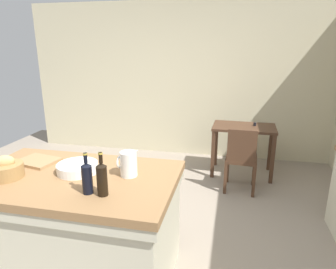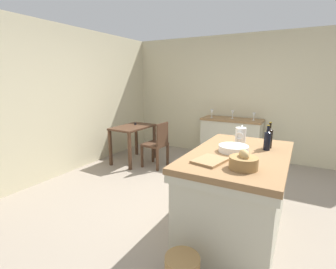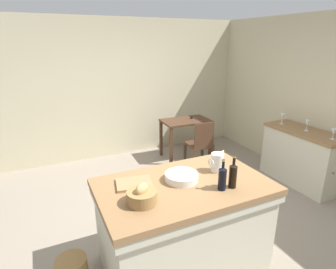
{
  "view_description": "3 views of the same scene",
  "coord_description": "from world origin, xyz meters",
  "px_view_note": "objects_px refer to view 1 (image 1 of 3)",
  "views": [
    {
      "loc": [
        0.92,
        -2.53,
        1.88
      ],
      "look_at": [
        0.23,
        0.63,
        0.92
      ],
      "focal_mm": 31.88,
      "sensor_mm": 36.0,
      "label": 1
    },
    {
      "loc": [
        -2.85,
        -1.16,
        1.69
      ],
      "look_at": [
        0.09,
        0.45,
        0.93
      ],
      "focal_mm": 26.36,
      "sensor_mm": 36.0,
      "label": 2
    },
    {
      "loc": [
        -1.38,
        -2.65,
        2.18
      ],
      "look_at": [
        0.12,
        0.53,
        1.0
      ],
      "focal_mm": 29.79,
      "sensor_mm": 36.0,
      "label": 3
    }
  ],
  "objects_px": {
    "island_table": "(77,223)",
    "pitcher": "(128,164)",
    "wash_bowl": "(78,168)",
    "bread_basket": "(6,170)",
    "wine_bottle_dark": "(102,178)",
    "writing_desk": "(244,134)",
    "wooden_chair": "(241,158)",
    "wine_bottle_amber": "(87,177)",
    "cutting_board": "(38,161)"
  },
  "relations": [
    {
      "from": "island_table",
      "to": "pitcher",
      "type": "bearing_deg",
      "value": 12.12
    },
    {
      "from": "wash_bowl",
      "to": "bread_basket",
      "type": "height_order",
      "value": "bread_basket"
    },
    {
      "from": "bread_basket",
      "to": "wine_bottle_dark",
      "type": "xyz_separation_m",
      "value": [
        0.83,
        -0.11,
        0.06
      ]
    },
    {
      "from": "writing_desk",
      "to": "bread_basket",
      "type": "bearing_deg",
      "value": -125.38
    },
    {
      "from": "wooden_chair",
      "to": "wine_bottle_amber",
      "type": "relative_size",
      "value": 3.06
    },
    {
      "from": "wine_bottle_amber",
      "to": "bread_basket",
      "type": "bearing_deg",
      "value": 172.2
    },
    {
      "from": "pitcher",
      "to": "wine_bottle_dark",
      "type": "bearing_deg",
      "value": -100.77
    },
    {
      "from": "cutting_board",
      "to": "writing_desk",
      "type": "bearing_deg",
      "value": 51.56
    },
    {
      "from": "wine_bottle_amber",
      "to": "wooden_chair",
      "type": "bearing_deg",
      "value": 62.63
    },
    {
      "from": "wine_bottle_amber",
      "to": "wine_bottle_dark",
      "type": "bearing_deg",
      "value": -3.03
    },
    {
      "from": "island_table",
      "to": "pitcher",
      "type": "height_order",
      "value": "pitcher"
    },
    {
      "from": "writing_desk",
      "to": "wine_bottle_dark",
      "type": "bearing_deg",
      "value": -110.46
    },
    {
      "from": "wooden_chair",
      "to": "island_table",
      "type": "bearing_deg",
      "value": -125.85
    },
    {
      "from": "pitcher",
      "to": "wine_bottle_dark",
      "type": "xyz_separation_m",
      "value": [
        -0.06,
        -0.34,
        0.02
      ]
    },
    {
      "from": "wooden_chair",
      "to": "pitcher",
      "type": "bearing_deg",
      "value": -117.33
    },
    {
      "from": "pitcher",
      "to": "writing_desk",
      "type": "bearing_deg",
      "value": 68.24
    },
    {
      "from": "cutting_board",
      "to": "wine_bottle_amber",
      "type": "relative_size",
      "value": 1.12
    },
    {
      "from": "wash_bowl",
      "to": "cutting_board",
      "type": "xyz_separation_m",
      "value": [
        -0.44,
        0.11,
        -0.02
      ]
    },
    {
      "from": "wash_bowl",
      "to": "wine_bottle_dark",
      "type": "bearing_deg",
      "value": -41.41
    },
    {
      "from": "writing_desk",
      "to": "pitcher",
      "type": "bearing_deg",
      "value": -111.76
    },
    {
      "from": "cutting_board",
      "to": "wine_bottle_dark",
      "type": "relative_size",
      "value": 1.07
    },
    {
      "from": "pitcher",
      "to": "cutting_board",
      "type": "xyz_separation_m",
      "value": [
        -0.86,
        0.09,
        -0.09
      ]
    },
    {
      "from": "pitcher",
      "to": "wine_bottle_amber",
      "type": "relative_size",
      "value": 0.81
    },
    {
      "from": "writing_desk",
      "to": "wooden_chair",
      "type": "xyz_separation_m",
      "value": [
        -0.03,
        -0.6,
        -0.15
      ]
    },
    {
      "from": "pitcher",
      "to": "wine_bottle_amber",
      "type": "xyz_separation_m",
      "value": [
        -0.17,
        -0.33,
        0.02
      ]
    },
    {
      "from": "wash_bowl",
      "to": "bread_basket",
      "type": "relative_size",
      "value": 1.27
    },
    {
      "from": "bread_basket",
      "to": "pitcher",
      "type": "bearing_deg",
      "value": 14.44
    },
    {
      "from": "bread_basket",
      "to": "island_table",
      "type": "bearing_deg",
      "value": 16.51
    },
    {
      "from": "wine_bottle_dark",
      "to": "pitcher",
      "type": "bearing_deg",
      "value": 79.23
    },
    {
      "from": "island_table",
      "to": "bread_basket",
      "type": "distance_m",
      "value": 0.69
    },
    {
      "from": "bread_basket",
      "to": "wine_bottle_dark",
      "type": "distance_m",
      "value": 0.84
    },
    {
      "from": "wash_bowl",
      "to": "wine_bottle_dark",
      "type": "relative_size",
      "value": 1.05
    },
    {
      "from": "wash_bowl",
      "to": "writing_desk",
      "type": "bearing_deg",
      "value": 60.26
    },
    {
      "from": "bread_basket",
      "to": "wine_bottle_dark",
      "type": "bearing_deg",
      "value": -7.19
    },
    {
      "from": "pitcher",
      "to": "cutting_board",
      "type": "distance_m",
      "value": 0.87
    },
    {
      "from": "wash_bowl",
      "to": "bread_basket",
      "type": "xyz_separation_m",
      "value": [
        -0.48,
        -0.21,
        0.03
      ]
    },
    {
      "from": "wooden_chair",
      "to": "bread_basket",
      "type": "distance_m",
      "value": 2.73
    },
    {
      "from": "bread_basket",
      "to": "wash_bowl",
      "type": "bearing_deg",
      "value": 23.53
    },
    {
      "from": "wine_bottle_dark",
      "to": "cutting_board",
      "type": "bearing_deg",
      "value": 151.75
    },
    {
      "from": "bread_basket",
      "to": "writing_desk",
      "type": "bearing_deg",
      "value": 54.62
    },
    {
      "from": "wine_bottle_amber",
      "to": "cutting_board",
      "type": "bearing_deg",
      "value": 148.46
    },
    {
      "from": "pitcher",
      "to": "cutting_board",
      "type": "bearing_deg",
      "value": 173.96
    },
    {
      "from": "writing_desk",
      "to": "bread_basket",
      "type": "relative_size",
      "value": 3.64
    },
    {
      "from": "island_table",
      "to": "wine_bottle_amber",
      "type": "distance_m",
      "value": 0.64
    },
    {
      "from": "pitcher",
      "to": "cutting_board",
      "type": "height_order",
      "value": "pitcher"
    },
    {
      "from": "writing_desk",
      "to": "wine_bottle_dark",
      "type": "xyz_separation_m",
      "value": [
        -1.01,
        -2.69,
        0.41
      ]
    },
    {
      "from": "writing_desk",
      "to": "cutting_board",
      "type": "distance_m",
      "value": 2.91
    },
    {
      "from": "wooden_chair",
      "to": "cutting_board",
      "type": "distance_m",
      "value": 2.47
    },
    {
      "from": "writing_desk",
      "to": "wash_bowl",
      "type": "relative_size",
      "value": 2.87
    },
    {
      "from": "cutting_board",
      "to": "pitcher",
      "type": "bearing_deg",
      "value": -6.04
    }
  ]
}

